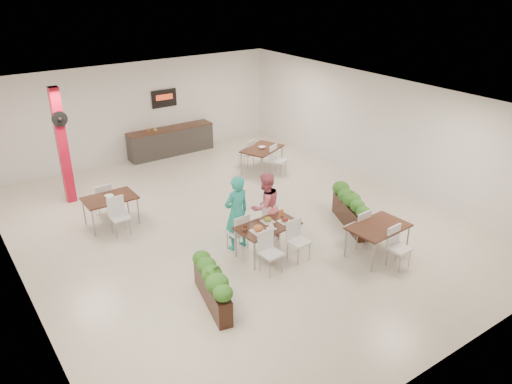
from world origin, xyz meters
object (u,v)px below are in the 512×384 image
Objects in this scene: planter_right at (351,208)px; side_table_b at (262,151)px; red_column at (62,145)px; side_table_c at (378,230)px; main_table at (267,230)px; diner_man at (237,213)px; service_counter at (171,140)px; planter_left at (212,283)px; diner_woman at (265,206)px; side_table_a at (110,202)px.

planter_right is 4.33m from side_table_b.
red_column reaches higher than side_table_c.
diner_man reaches higher than main_table.
side_table_b is at bearing -60.91° from service_counter.
service_counter is 8.75m from side_table_c.
service_counter is 1.83× the size of side_table_c.
red_column is at bearing 134.19° from planter_right.
planter_left is (-1.94, -0.87, -0.15)m from main_table.
main_table is 1.01× the size of diner_woman.
planter_left is at bearing 40.92° from diner_man.
planter_left is (0.88, -6.29, -1.15)m from red_column.
side_table_c is at bearing -110.94° from planter_right.
planter_right is (2.91, -0.73, -0.41)m from diner_man.
service_counter is 1.67× the size of diner_man.
side_table_c is (2.00, -1.43, 0.00)m from main_table.
planter_right is at bearing -45.81° from red_column.
planter_right is at bearing 65.57° from side_table_c.
side_table_a is at bearing 95.71° from planter_left.
diner_woman is 0.97× the size of planter_right.
planter_right is at bearing 157.32° from diner_woman.
service_counter is 1.81× the size of side_table_b.
diner_man is 0.80m from diner_woman.
side_table_a is at bearing -48.51° from diner_woman.
red_column reaches higher than service_counter.
diner_woman is at bearing -147.85° from side_table_b.
side_table_b is 1.01× the size of side_table_c.
planter_left is 1.05× the size of side_table_a.
red_column is 8.44m from side_table_c.
planter_right reaches higher than side_table_b.
side_table_a and side_table_b have the same top height.
side_table_a is (0.45, -1.99, -1.01)m from red_column.
red_column is 1.88× the size of planter_left.
side_table_a is at bearing 128.50° from side_table_c.
planter_left is 7.02m from side_table_b.
service_counter is 1.85× the size of side_table_a.
red_column reaches higher than side_table_b.
planter_left is at bearing 29.36° from diner_woman.
diner_man is at bearing -103.30° from service_counter.
main_table is at bearing -147.48° from side_table_b.
main_table is 1.04× the size of side_table_a.
side_table_c is (-0.52, -1.35, 0.15)m from planter_right.
diner_woman is at bearing 123.89° from side_table_c.
diner_man is 3.42m from side_table_a.
diner_man is (-0.39, 0.66, 0.26)m from main_table.
diner_man reaches higher than side_table_c.
main_table and side_table_b have the same top height.
side_table_a is (-3.55, -3.86, 0.14)m from service_counter.
red_column is at bearing 121.67° from side_table_c.
diner_woman is 1.01× the size of side_table_b.
diner_woman is at bearing 58.01° from main_table.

